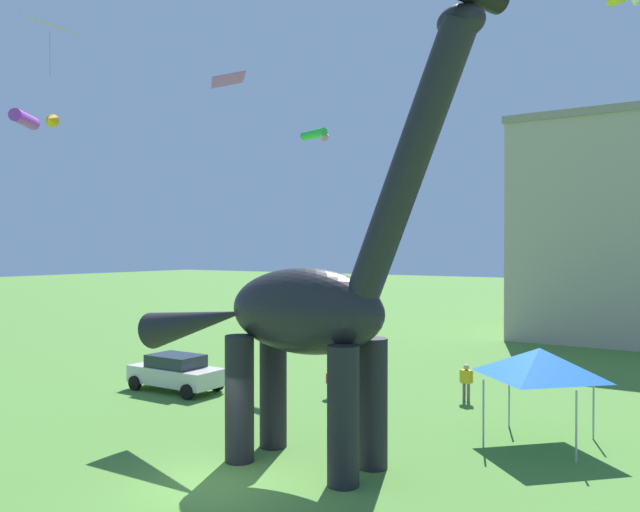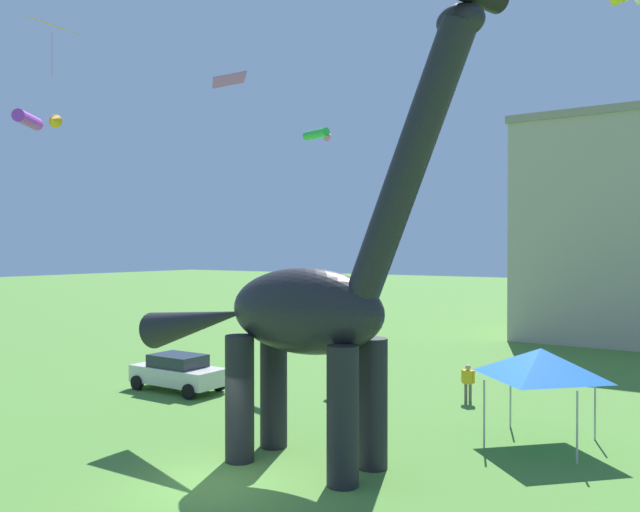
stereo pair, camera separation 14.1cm
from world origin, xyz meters
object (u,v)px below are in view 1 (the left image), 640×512
Objects in this scene: kite_far_left at (50,25)px; kite_mid_right at (228,80)px; festival_canopy_tent at (540,362)px; person_watching_child at (330,381)px; kite_mid_left at (317,135)px; parked_sedan_left at (176,372)px; dinosaur_sculpture at (303,311)px; kite_mid_center at (30,119)px; person_photographer at (466,379)px.

kite_mid_right is at bearing 16.01° from kite_far_left.
kite_mid_right is (-9.43, -3.89, 9.33)m from festival_canopy_tent.
person_watching_child is 14.20m from kite_mid_left.
festival_canopy_tent is at bearing -43.56° from person_watching_child.
person_watching_child is at bearing 22.17° from parked_sedan_left.
dinosaur_sculpture is 7.82m from festival_canopy_tent.
kite_mid_center is at bearing 151.82° from kite_far_left.
person_photographer reaches higher than person_watching_child.
kite_mid_center is at bearing 167.56° from dinosaur_sculpture.
festival_canopy_tent is 26.19m from kite_mid_center.
kite_mid_left is at bearing 43.78° from kite_mid_center.
dinosaur_sculpture is at bearing -96.44° from person_watching_child.
parked_sedan_left is 3.65× the size of person_watching_child.
kite_far_left is at bearing -105.94° from parked_sedan_left.
dinosaur_sculpture reaches higher than kite_mid_right.
kite_mid_center is 1.28× the size of kite_mid_right.
parked_sedan_left is 14.64m from kite_far_left.
person_watching_child is at bearing 83.16° from kite_mid_right.
festival_canopy_tent is 21.15m from kite_far_left.
kite_mid_right reaches higher than person_photographer.
kite_mid_left is (-8.59, 13.83, 7.89)m from dinosaur_sculpture.
person_watching_child is 0.65× the size of kite_mid_left.
kite_mid_center reaches higher than person_watching_child.
kite_mid_left reaches higher than dinosaur_sculpture.
festival_canopy_tent is 18.73m from kite_mid_left.
parked_sedan_left is 14.88m from kite_mid_center.
dinosaur_sculpture is 5.05× the size of kite_mid_center.
person_watching_child is (-3.61, 7.24, -3.66)m from dinosaur_sculpture.
kite_far_left reaches higher than kite_mid_left.
person_watching_child is 9.11m from festival_canopy_tent.
person_watching_child is at bearing 44.53° from kite_far_left.
dinosaur_sculpture is at bearing 137.86° from person_photographer.
kite_mid_left reaches higher than person_watching_child.
kite_mid_center is 14.90m from kite_mid_right.
parked_sedan_left is at bearing -97.88° from kite_mid_left.
person_watching_child is 0.77× the size of person_photographer.
person_photographer is 0.84× the size of kite_mid_left.
kite_mid_center is 14.43m from kite_mid_left.
festival_canopy_tent is at bearing 19.75° from kite_far_left.
kite_mid_center is (-15.39, -3.40, 11.81)m from person_watching_child.
festival_canopy_tent is (5.15, 5.60, -1.81)m from dinosaur_sculpture.
person_photographer is 0.69× the size of kite_far_left.
person_photographer is 0.63× the size of kite_mid_center.
person_watching_child is at bearing -52.89° from kite_mid_left.
kite_mid_left is (2.69, 14.12, -2.24)m from kite_far_left.
dinosaur_sculpture is 3.82× the size of festival_canopy_tent.
dinosaur_sculpture is at bearing 1.50° from kite_far_left.
kite_far_left is (-7.66, -7.54, 13.79)m from person_watching_child.
kite_mid_left is (-4.32, 12.11, 0.37)m from kite_mid_right.
festival_canopy_tent is 1.32× the size of kite_mid_center.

